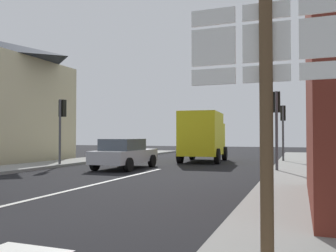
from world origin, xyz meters
The scene contains 9 objects.
ground_plane centered at (0.00, 10.00, 0.00)m, with size 80.00×80.00×0.00m, color black.
sidewalk_right centered at (6.39, 8.00, 0.07)m, with size 2.49×44.00×0.14m, color gray.
lane_centre_stripe centered at (0.00, 6.00, 0.01)m, with size 0.16×12.00×0.01m, color silver.
sedan_far centered at (-1.73, 11.63, 0.76)m, with size 1.99×4.21×1.47m.
delivery_truck centered at (0.72, 17.51, 1.65)m, with size 2.78×5.14×3.05m.
route_sign_post centered at (6.07, -0.28, 2.00)m, with size 1.66×0.14×3.20m.
traffic_light_near_right centered at (5.45, 12.09, 2.63)m, with size 0.30×0.49×3.55m.
traffic_light_far_right centered at (5.45, 18.33, 2.54)m, with size 0.30×0.49×3.43m.
traffic_light_near_left centered at (-5.45, 11.65, 2.62)m, with size 0.30×0.49×3.54m.
Camera 1 is at (6.40, -4.20, 1.61)m, focal length 38.35 mm.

